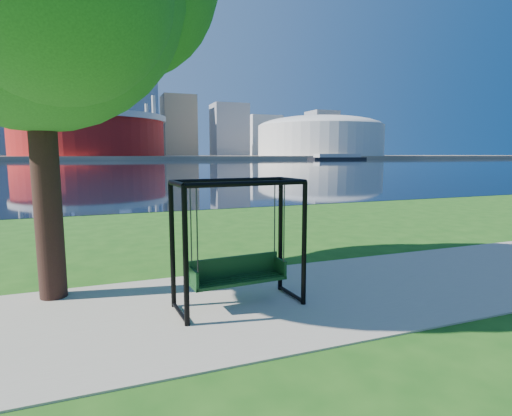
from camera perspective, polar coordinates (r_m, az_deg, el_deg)
ground at (r=8.02m, az=0.45°, el=-11.99°), size 900.00×900.00×0.00m
path at (r=7.58m, az=1.85°, el=-13.07°), size 120.00×4.00×0.03m
river at (r=109.12m, az=-19.31°, el=5.79°), size 900.00×180.00×0.02m
far_bank at (r=313.07m, az=-20.29°, el=6.84°), size 900.00×228.00×2.00m
stadium at (r=242.43m, az=-22.68°, el=9.77°), size 83.00×83.00×32.00m
arena at (r=278.80m, az=9.13°, el=10.24°), size 84.00×84.00×26.56m
skyline at (r=328.13m, az=-21.37°, el=12.92°), size 392.00×66.00×96.50m
swing at (r=7.03m, az=-2.56°, el=-5.48°), size 2.29×1.13×2.27m
barge at (r=219.18m, az=11.54°, el=7.14°), size 31.55×8.64×3.15m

